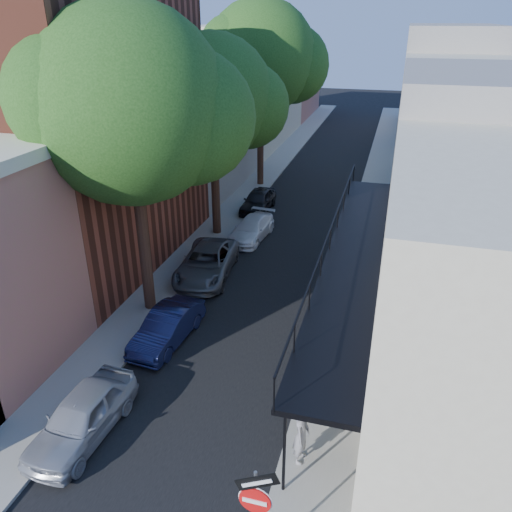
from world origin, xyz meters
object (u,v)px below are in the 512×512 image
Objects in this scene: oak_far at (269,59)px; parked_car_b at (167,327)px; parked_car_a at (82,416)px; parked_car_d at (252,229)px; oak_near at (145,109)px; pedestrian at (301,436)px; parked_car_e at (258,201)px; parked_car_c at (207,263)px; sign_post at (256,504)px; oak_mid at (221,100)px.

oak_far is 3.21× the size of parked_car_b.
parked_car_d is at bearing 89.75° from parked_car_a.
parked_car_d is (0.35, 9.77, -0.05)m from parked_car_b.
oak_near is at bearing 124.63° from parked_car_b.
oak_near is at bearing 99.42° from parked_car_a.
parked_car_b is 7.04m from pedestrian.
pedestrian is (6.89, -23.24, -7.30)m from oak_far.
parked_car_a is at bearing -88.62° from parked_car_e.
oak_far is 12.20m from parked_car_d.
parked_car_b is at bearing 88.11° from parked_car_a.
parked_car_b is 13.92m from parked_car_e.
oak_far is at bearing 86.89° from parked_car_c.
parked_car_b is 9.78m from parked_car_d.
parked_car_e is (-0.78, 4.14, 0.09)m from parked_car_d.
pedestrian is at bearing -30.83° from parked_car_b.
oak_near is 0.96× the size of oak_far.
parked_car_b is at bearing -91.38° from parked_car_c.
parked_car_a is 14.58m from parked_car_d.
parked_car_e reaches higher than parked_car_b.
oak_far is at bearing 20.34° from pedestrian.
parked_car_c reaches higher than parked_car_d.
pedestrian is at bearing -62.68° from parked_car_c.
parked_car_e is at bearing 92.78° from parked_car_a.
oak_near is 10.71m from parked_car_d.
sign_post is at bearing -71.14° from parked_car_c.
pedestrian is at bearing -70.01° from parked_car_e.
sign_post is 19.14m from oak_mid.
parked_car_d is (1.60, -0.31, -6.49)m from oak_mid.
pedestrian reaches higher than parked_car_a.
pedestrian is (6.13, -9.26, 0.30)m from parked_car_c.
oak_near is 3.00× the size of parked_car_e.
oak_far is 9.25m from parked_car_e.
pedestrian is (6.13, -18.04, 0.31)m from parked_car_e.
parked_car_b reaches higher than parked_car_d.
parked_car_a is 1.05× the size of parked_car_b.
parked_car_e is at bearing 86.27° from oak_near.
sign_post is 1.78× the size of pedestrian.
parked_car_e is (0.76, -5.20, -7.61)m from oak_far.
oak_far is 25.32m from pedestrian.
parked_car_c is at bearing 92.94° from parked_car_a.
pedestrian is (5.70, -4.12, 0.35)m from parked_car_b.
parked_car_c reaches higher than parked_car_e.
sign_post reaches higher than parked_car_e.
oak_mid is at bearing 102.10° from parked_car_b.
parked_car_e is at bearing 22.60° from pedestrian.
oak_mid is 0.86× the size of oak_far.
pedestrian is at bearing -63.69° from parked_car_d.
oak_near reaches higher than parked_car_a.
parked_car_d is (1.55, 7.66, -7.32)m from oak_near.
parked_car_a reaches higher than parked_car_b.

